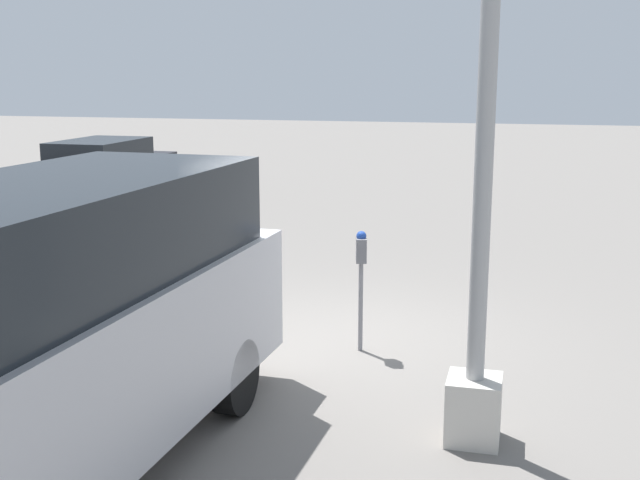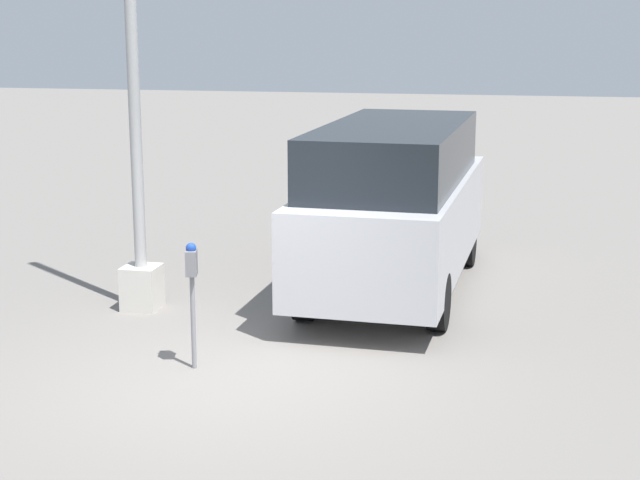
# 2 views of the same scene
# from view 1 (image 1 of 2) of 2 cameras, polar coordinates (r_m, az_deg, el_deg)

# --- Properties ---
(ground_plane) EXTENTS (80.00, 80.00, 0.00)m
(ground_plane) POSITION_cam_1_polar(r_m,az_deg,el_deg) (9.20, 0.72, -7.16)
(ground_plane) COLOR slate
(parking_meter_near) EXTENTS (0.22, 0.15, 1.34)m
(parking_meter_near) POSITION_cam_1_polar(r_m,az_deg,el_deg) (8.62, 2.94, -1.65)
(parking_meter_near) COLOR gray
(parking_meter_near) RESTS_ON ground
(lamp_post) EXTENTS (0.44, 0.44, 6.63)m
(lamp_post) POSITION_cam_1_polar(r_m,az_deg,el_deg) (6.36, 11.50, 3.43)
(lamp_post) COLOR beige
(lamp_post) RESTS_ON ground
(parked_van) EXTENTS (5.25, 2.03, 2.25)m
(parked_van) POSITION_cam_1_polar(r_m,az_deg,el_deg) (6.09, -19.17, -5.97)
(parked_van) COLOR #B2B2B7
(parked_van) RESTS_ON ground
(car_distant) EXTENTS (4.47, 1.72, 1.42)m
(car_distant) POSITION_cam_1_polar(r_m,az_deg,el_deg) (19.92, -15.09, 5.01)
(car_distant) COLOR black
(car_distant) RESTS_ON ground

